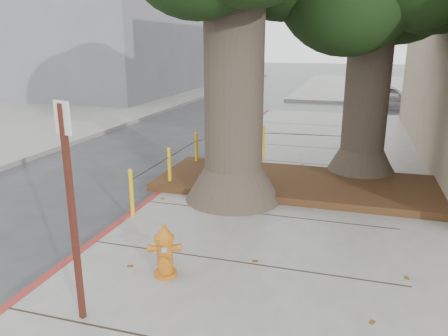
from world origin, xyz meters
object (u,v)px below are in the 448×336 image
Objects in this scene: fire_hydrant at (165,251)px; car_dark at (121,88)px; signpost at (71,202)px; car_silver at (388,97)px.

car_dark is at bearing 100.05° from fire_hydrant.
signpost is 0.57× the size of car_dark.
car_silver is 0.81× the size of car_dark.
car_silver reaches higher than fire_hydrant.
signpost reaches higher than car_dark.
signpost is at bearing -135.96° from fire_hydrant.
car_dark is (-10.72, 19.96, -0.97)m from signpost.
fire_hydrant is at bearing -64.51° from car_dark.
car_dark is (-11.29, 18.76, 0.14)m from fire_hydrant.
signpost is at bearing 164.90° from car_silver.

